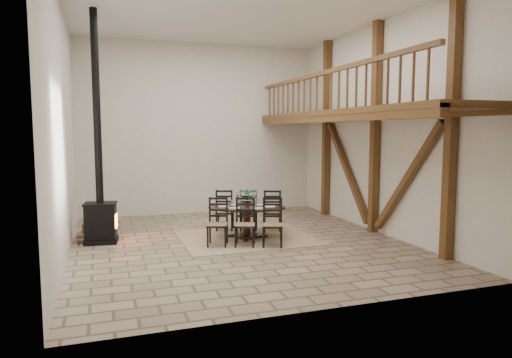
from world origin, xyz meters
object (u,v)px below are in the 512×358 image
object	(u,v)px
dining_table	(247,221)
wood_stove	(100,192)
log_basket	(96,231)
log_stack	(84,237)

from	to	relation	value
dining_table	wood_stove	size ratio (longest dim) A/B	0.48
log_basket	log_stack	bearing A→B (deg)	-171.49
wood_stove	log_basket	bearing A→B (deg)	121.04
dining_table	log_stack	bearing A→B (deg)	-172.34
log_basket	dining_table	bearing A→B (deg)	-14.60
dining_table	log_basket	size ratio (longest dim) A/B	4.13
dining_table	wood_stove	world-z (taller)	wood_stove
wood_stove	log_stack	bearing A→B (deg)	156.17
wood_stove	log_stack	distance (m)	1.11
log_basket	log_stack	world-z (taller)	log_basket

